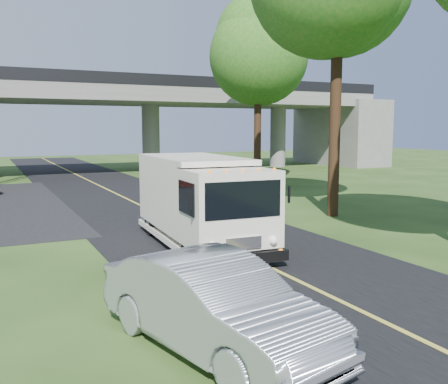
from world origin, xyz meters
TOP-DOWN VIEW (x-y plane):
  - ground at (0.00, 0.00)m, footprint 120.00×120.00m
  - road at (0.00, 10.00)m, footprint 7.00×90.00m
  - lane_line at (0.00, 10.00)m, footprint 0.12×90.00m
  - overpass at (0.00, 32.00)m, footprint 54.00×10.00m
  - tree_right_far at (9.21, 19.84)m, footprint 5.77×5.67m
  - step_van at (-0.62, 6.53)m, footprint 2.65×6.41m
  - silver_sedan at (-3.20, 0.00)m, footprint 2.61×4.77m

SIDE VIEW (x-z plane):
  - ground at x=0.00m, z-range 0.00..0.00m
  - road at x=0.00m, z-range 0.00..0.02m
  - lane_line at x=0.00m, z-range 0.03..0.03m
  - silver_sedan at x=-3.20m, z-range 0.00..1.49m
  - step_van at x=-0.62m, z-range 0.11..2.76m
  - overpass at x=0.00m, z-range 0.91..8.21m
  - tree_right_far at x=9.21m, z-range 2.81..13.80m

